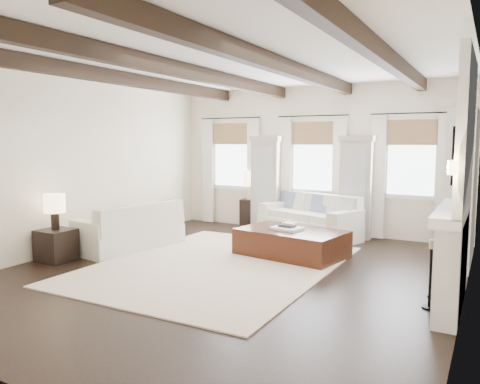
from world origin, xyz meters
The scene contains 15 objects.
ground centered at (0.00, 0.00, 0.00)m, with size 7.50×7.50×0.00m, color black.
room_shell centered at (0.75, 0.90, 1.89)m, with size 6.54×7.54×3.22m.
area_rug centered at (-0.36, 0.26, 0.01)m, with size 3.49×4.55×0.02m, color beige.
sofa_back centered at (0.18, 3.12, 0.37)m, with size 2.30×1.60×0.90m.
sofa_left centered at (-2.38, 0.52, 0.35)m, with size 1.22×2.12×0.86m.
ottoman centered at (0.45, 1.42, 0.23)m, with size 1.78×1.12×0.47m, color black.
tray centered at (0.36, 1.40, 0.49)m, with size 0.50×0.38×0.04m, color white.
book_lower centered at (0.36, 1.44, 0.53)m, with size 0.26×0.20×0.04m, color #262628.
book_upper centered at (0.38, 1.49, 0.56)m, with size 0.22×0.17×0.03m, color beige.
side_table_front centered at (-2.91, -0.77, 0.27)m, with size 0.53×0.53×0.53m, color black.
lamp_front centered at (-2.91, -0.77, 0.94)m, with size 0.35×0.35×0.60m.
side_table_back centered at (-1.49, 3.66, 0.32)m, with size 0.43×0.43×0.65m, color black.
lamp_back centered at (-1.49, 3.66, 1.10)m, with size 0.39×0.39×0.67m.
candlestick_near centered at (2.90, -0.18, 0.35)m, with size 0.17×0.17×0.84m.
candlestick_far centered at (2.90, 0.27, 0.32)m, with size 0.16×0.16×0.77m.
Camera 1 is at (3.51, -6.06, 2.01)m, focal length 35.00 mm.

